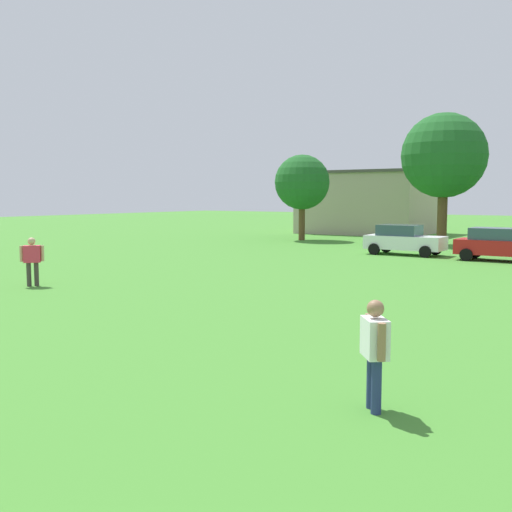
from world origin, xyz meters
TOP-DOWN VIEW (x-y plane):
  - ground_plane at (0.00, 30.00)m, footprint 160.00×160.00m
  - adult_bystander at (3.16, 10.04)m, footprint 0.60×0.67m
  - bystander_near_trees at (-12.34, 15.20)m, footprint 0.63×0.67m
  - parked_car_white_0 at (-5.28, 34.25)m, footprint 4.30×2.02m
  - parked_car_red_1 at (-0.09, 33.77)m, footprint 4.30×2.02m
  - tree_far_left at (-15.67, 41.00)m, footprint 4.08×4.08m
  - tree_center at (-5.66, 42.54)m, footprint 5.67×5.67m
  - house_left at (-15.06, 51.67)m, footprint 10.90×8.35m

SIDE VIEW (x-z plane):
  - ground_plane at x=0.00m, z-range 0.00..0.00m
  - parked_car_white_0 at x=-5.28m, z-range 0.02..1.70m
  - parked_car_red_1 at x=-0.09m, z-range 0.02..1.70m
  - adult_bystander at x=3.16m, z-range 0.16..1.89m
  - bystander_near_trees at x=-12.34m, z-range 0.17..1.95m
  - house_left at x=-15.06m, z-range 0.01..5.47m
  - tree_far_left at x=-15.67m, z-range 1.11..7.47m
  - tree_center at x=-5.66m, z-range 1.55..10.38m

